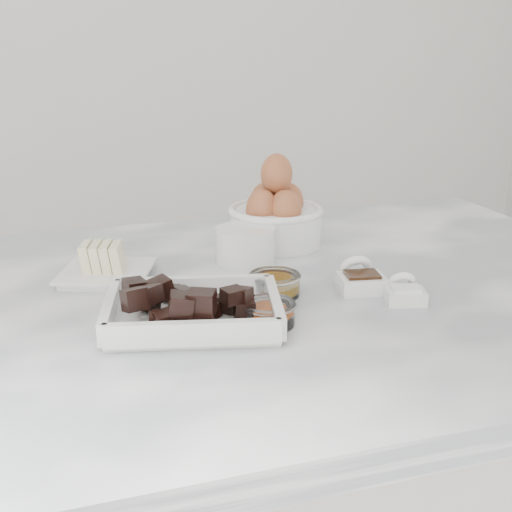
% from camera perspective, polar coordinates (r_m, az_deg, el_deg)
% --- Properties ---
extents(marble_slab, '(1.20, 0.80, 0.04)m').
position_cam_1_polar(marble_slab, '(0.99, -0.54, -3.93)').
color(marble_slab, white).
rests_on(marble_slab, cabinet).
extents(chocolate_dish, '(0.25, 0.21, 0.06)m').
position_cam_1_polar(chocolate_dish, '(0.87, -5.08, -4.00)').
color(chocolate_dish, white).
rests_on(chocolate_dish, marble_slab).
extents(butter_plate, '(0.16, 0.16, 0.05)m').
position_cam_1_polar(butter_plate, '(1.05, -12.00, -0.85)').
color(butter_plate, white).
rests_on(butter_plate, marble_slab).
extents(sugar_ramekin, '(0.09, 0.09, 0.05)m').
position_cam_1_polar(sugar_ramekin, '(1.09, -0.87, 0.99)').
color(sugar_ramekin, white).
rests_on(sugar_ramekin, marble_slab).
extents(egg_bowl, '(0.16, 0.16, 0.15)m').
position_cam_1_polar(egg_bowl, '(1.18, 1.57, 3.27)').
color(egg_bowl, white).
rests_on(egg_bowl, marble_slab).
extents(honey_bowl, '(0.07, 0.07, 0.03)m').
position_cam_1_polar(honey_bowl, '(0.96, 1.50, -2.23)').
color(honey_bowl, white).
rests_on(honey_bowl, marble_slab).
extents(zest_bowl, '(0.07, 0.07, 0.03)m').
position_cam_1_polar(zest_bowl, '(0.87, 1.02, -4.51)').
color(zest_bowl, white).
rests_on(zest_bowl, marble_slab).
extents(vanilla_spoon, '(0.07, 0.08, 0.05)m').
position_cam_1_polar(vanilla_spoon, '(1.00, 8.33, -1.81)').
color(vanilla_spoon, white).
rests_on(vanilla_spoon, marble_slab).
extents(salt_spoon, '(0.06, 0.07, 0.04)m').
position_cam_1_polar(salt_spoon, '(0.96, 11.79, -2.82)').
color(salt_spoon, white).
rests_on(salt_spoon, marble_slab).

